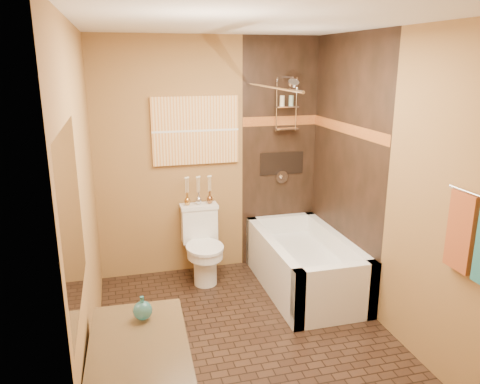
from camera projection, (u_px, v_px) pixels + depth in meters
name	position (u px, v px, depth m)	size (l,w,h in m)	color
floor	(249.00, 339.00, 3.90)	(3.00, 3.00, 0.00)	black
wall_left	(85.00, 208.00, 3.26)	(0.02, 3.00, 2.50)	olive
wall_right	(389.00, 185.00, 3.86)	(0.02, 3.00, 2.50)	olive
wall_back	(210.00, 158.00, 4.96)	(2.40, 0.02, 2.50)	olive
wall_front	(339.00, 283.00, 2.17)	(2.40, 0.02, 2.50)	olive
ceiling	(251.00, 22.00, 3.22)	(3.00, 3.00, 0.00)	silver
alcove_tile_back	(280.00, 154.00, 5.14)	(0.85, 0.01, 2.50)	black
alcove_tile_right	(345.00, 166.00, 4.56)	(0.01, 1.50, 2.50)	black
mosaic_band_back	(281.00, 121.00, 5.03)	(0.85, 0.01, 0.10)	brown
mosaic_band_right	(347.00, 129.00, 4.45)	(0.01, 1.50, 0.10)	brown
alcove_niche	(282.00, 163.00, 5.17)	(0.50, 0.01, 0.25)	black
shower_fixtures	(286.00, 118.00, 4.93)	(0.24, 0.33, 1.16)	silver
curtain_rod	(270.00, 87.00, 4.15)	(0.03, 0.03, 1.55)	silver
towel_rust	(462.00, 232.00, 3.02)	(0.05, 0.22, 0.52)	#993F1B
sunset_painting	(196.00, 131.00, 4.81)	(0.90, 0.04, 0.70)	orange
vanity_mirror	(73.00, 219.00, 2.28)	(0.01, 1.00, 0.90)	white
bathtub	(304.00, 268.00, 4.74)	(0.80, 1.50, 0.55)	white
toilet	(203.00, 244.00, 4.89)	(0.39, 0.58, 0.78)	white
teal_bottle	(142.00, 308.00, 2.75)	(0.11, 0.11, 0.18)	#256C70
bud_vases	(198.00, 190.00, 4.90)	(0.30, 0.06, 0.30)	#C78C3E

